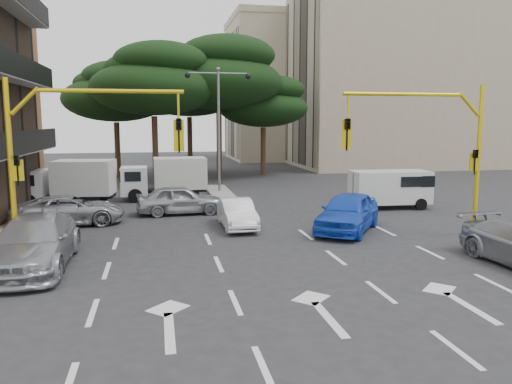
# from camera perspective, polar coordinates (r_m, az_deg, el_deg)

# --- Properties ---
(ground) EXTENTS (120.00, 120.00, 0.00)m
(ground) POSITION_cam_1_polar(r_m,az_deg,el_deg) (16.73, 2.58, -7.87)
(ground) COLOR #28282B
(ground) RESTS_ON ground
(median_strip) EXTENTS (1.40, 6.00, 0.15)m
(median_strip) POSITION_cam_1_polar(r_m,az_deg,el_deg) (32.17, -4.20, 0.01)
(median_strip) COLOR gray
(median_strip) RESTS_ON ground
(apartment_beige_near) EXTENTS (20.20, 12.15, 18.70)m
(apartment_beige_near) POSITION_cam_1_polar(r_m,az_deg,el_deg) (53.45, 15.72, 12.93)
(apartment_beige_near) COLOR tan
(apartment_beige_near) RESTS_ON ground
(apartment_beige_far) EXTENTS (16.20, 12.15, 16.70)m
(apartment_beige_far) POSITION_cam_1_polar(r_m,az_deg,el_deg) (62.05, 4.64, 11.57)
(apartment_beige_far) COLOR tan
(apartment_beige_far) RESTS_ON ground
(pine_left_near) EXTENTS (9.15, 9.15, 10.23)m
(pine_left_near) POSITION_cam_1_polar(r_m,az_deg,el_deg) (37.69, -11.57, 12.53)
(pine_left_near) COLOR #382616
(pine_left_near) RESTS_ON ground
(pine_center) EXTENTS (9.98, 9.98, 11.16)m
(pine_center) POSITION_cam_1_polar(r_m,az_deg,el_deg) (40.05, -4.21, 13.40)
(pine_center) COLOR #382616
(pine_center) RESTS_ON ground
(pine_left_far) EXTENTS (8.32, 8.32, 9.30)m
(pine_left_far) POSITION_cam_1_polar(r_m,az_deg,el_deg) (41.75, -15.71, 11.00)
(pine_left_far) COLOR #382616
(pine_left_far) RESTS_ON ground
(pine_right) EXTENTS (7.49, 7.49, 8.37)m
(pine_right) POSITION_cam_1_polar(r_m,az_deg,el_deg) (42.55, 0.92, 10.30)
(pine_right) COLOR #382616
(pine_right) RESTS_ON ground
(pine_back) EXTENTS (9.15, 9.15, 10.23)m
(pine_back) POSITION_cam_1_polar(r_m,az_deg,el_deg) (44.77, -7.60, 11.90)
(pine_back) COLOR #382616
(pine_back) RESTS_ON ground
(signal_mast_right) EXTENTS (5.79, 0.37, 6.00)m
(signal_mast_right) POSITION_cam_1_polar(r_m,az_deg,el_deg) (20.59, 20.08, 5.62)
(signal_mast_right) COLOR gold
(signal_mast_right) RESTS_ON ground
(signal_mast_left) EXTENTS (5.79, 0.37, 6.00)m
(signal_mast_left) POSITION_cam_1_polar(r_m,az_deg,el_deg) (17.87, -20.78, 5.28)
(signal_mast_left) COLOR gold
(signal_mast_left) RESTS_ON ground
(street_lamp_center) EXTENTS (4.16, 0.36, 7.77)m
(street_lamp_center) POSITION_cam_1_polar(r_m,az_deg,el_deg) (31.86, -4.30, 9.58)
(street_lamp_center) COLOR slate
(street_lamp_center) RESTS_ON median_strip
(car_white_hatch) EXTENTS (1.36, 3.78, 1.24)m
(car_white_hatch) POSITION_cam_1_polar(r_m,az_deg,el_deg) (21.70, -2.20, -2.46)
(car_white_hatch) COLOR white
(car_white_hatch) RESTS_ON ground
(car_blue_compact) EXTENTS (4.35, 5.01, 1.63)m
(car_blue_compact) POSITION_cam_1_polar(r_m,az_deg,el_deg) (21.32, 10.46, -2.26)
(car_blue_compact) COLOR blue
(car_blue_compact) RESTS_ON ground
(car_silver_wagon) EXTENTS (2.27, 5.57, 1.61)m
(car_silver_wagon) POSITION_cam_1_polar(r_m,az_deg,el_deg) (17.25, -24.03, -5.32)
(car_silver_wagon) COLOR #989AA0
(car_silver_wagon) RESTS_ON ground
(car_silver_cross_a) EXTENTS (4.99, 2.74, 1.33)m
(car_silver_cross_a) POSITION_cam_1_polar(r_m,az_deg,el_deg) (23.74, -20.57, -1.96)
(car_silver_cross_a) COLOR #9FA1A7
(car_silver_cross_a) RESTS_ON ground
(car_silver_cross_b) EXTENTS (4.36, 1.94, 1.46)m
(car_silver_cross_b) POSITION_cam_1_polar(r_m,az_deg,el_deg) (25.08, -8.68, -0.86)
(car_silver_cross_b) COLOR #A0A2A8
(car_silver_cross_b) RESTS_ON ground
(van_white) EXTENTS (4.15, 2.03, 2.03)m
(van_white) POSITION_cam_1_polar(r_m,az_deg,el_deg) (27.41, 15.04, 0.32)
(van_white) COLOR silver
(van_white) RESTS_ON ground
(box_truck_a) EXTENTS (5.34, 2.79, 2.51)m
(box_truck_a) POSITION_cam_1_polar(r_m,az_deg,el_deg) (28.87, -20.75, 0.93)
(box_truck_a) COLOR white
(box_truck_a) RESTS_ON ground
(box_truck_b) EXTENTS (5.05, 2.21, 2.46)m
(box_truck_b) POSITION_cam_1_polar(r_m,az_deg,el_deg) (29.87, -10.39, 1.51)
(box_truck_b) COLOR silver
(box_truck_b) RESTS_ON ground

